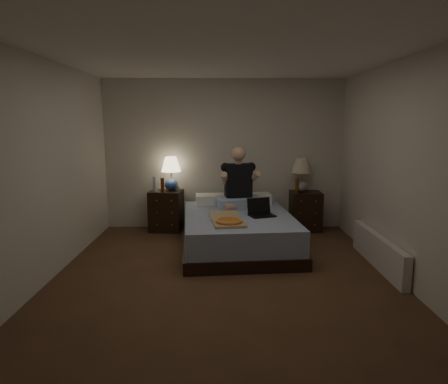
{
  "coord_description": "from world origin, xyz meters",
  "views": [
    {
      "loc": [
        -0.02,
        -4.47,
        1.79
      ],
      "look_at": [
        0.0,
        0.9,
        0.85
      ],
      "focal_mm": 32.0,
      "sensor_mm": 36.0,
      "label": 1
    }
  ],
  "objects_px": {
    "beer_bottle_left": "(162,185)",
    "beer_bottle_right": "(297,186)",
    "lamp_right": "(301,175)",
    "soda_can": "(177,188)",
    "pizza_box": "(229,222)",
    "bed": "(238,231)",
    "water_bottle": "(155,184)",
    "person": "(239,178)",
    "nightstand_right": "(305,211)",
    "laptop": "(262,208)",
    "radiator": "(378,251)",
    "lamp_left": "(171,174)",
    "nightstand_left": "(166,210)"
  },
  "relations": [
    {
      "from": "bed",
      "to": "nightstand_left",
      "type": "xyz_separation_m",
      "value": [
        -1.16,
        0.99,
        0.09
      ]
    },
    {
      "from": "radiator",
      "to": "soda_can",
      "type": "bearing_deg",
      "value": 148.05
    },
    {
      "from": "nightstand_left",
      "to": "laptop",
      "type": "relative_size",
      "value": 1.98
    },
    {
      "from": "nightstand_right",
      "to": "pizza_box",
      "type": "relative_size",
      "value": 0.86
    },
    {
      "from": "bed",
      "to": "nightstand_right",
      "type": "xyz_separation_m",
      "value": [
        1.17,
        0.99,
        0.08
      ]
    },
    {
      "from": "nightstand_left",
      "to": "lamp_right",
      "type": "distance_m",
      "value": 2.32
    },
    {
      "from": "nightstand_left",
      "to": "water_bottle",
      "type": "height_order",
      "value": "water_bottle"
    },
    {
      "from": "beer_bottle_left",
      "to": "laptop",
      "type": "distance_m",
      "value": 1.81
    },
    {
      "from": "beer_bottle_right",
      "to": "person",
      "type": "bearing_deg",
      "value": -153.98
    },
    {
      "from": "lamp_left",
      "to": "laptop",
      "type": "bearing_deg",
      "value": -38.28
    },
    {
      "from": "nightstand_right",
      "to": "beer_bottle_right",
      "type": "bearing_deg",
      "value": -154.94
    },
    {
      "from": "laptop",
      "to": "beer_bottle_right",
      "type": "bearing_deg",
      "value": 37.91
    },
    {
      "from": "person",
      "to": "beer_bottle_left",
      "type": "bearing_deg",
      "value": 152.01
    },
    {
      "from": "water_bottle",
      "to": "person",
      "type": "distance_m",
      "value": 1.43
    },
    {
      "from": "beer_bottle_left",
      "to": "beer_bottle_right",
      "type": "bearing_deg",
      "value": 1.76
    },
    {
      "from": "pizza_box",
      "to": "bed",
      "type": "bearing_deg",
      "value": 69.42
    },
    {
      "from": "nightstand_right",
      "to": "laptop",
      "type": "bearing_deg",
      "value": -126.16
    },
    {
      "from": "soda_can",
      "to": "pizza_box",
      "type": "bearing_deg",
      "value": -61.29
    },
    {
      "from": "beer_bottle_right",
      "to": "person",
      "type": "distance_m",
      "value": 1.1
    },
    {
      "from": "water_bottle",
      "to": "laptop",
      "type": "relative_size",
      "value": 0.74
    },
    {
      "from": "soda_can",
      "to": "lamp_right",
      "type": "bearing_deg",
      "value": 1.81
    },
    {
      "from": "nightstand_right",
      "to": "pizza_box",
      "type": "xyz_separation_m",
      "value": [
        -1.3,
        -1.58,
        0.21
      ]
    },
    {
      "from": "lamp_right",
      "to": "pizza_box",
      "type": "height_order",
      "value": "lamp_right"
    },
    {
      "from": "soda_can",
      "to": "nightstand_left",
      "type": "bearing_deg",
      "value": 161.3
    },
    {
      "from": "nightstand_right",
      "to": "lamp_right",
      "type": "xyz_separation_m",
      "value": [
        -0.09,
        0.0,
        0.61
      ]
    },
    {
      "from": "pizza_box",
      "to": "nightstand_left",
      "type": "bearing_deg",
      "value": 115.24
    },
    {
      "from": "water_bottle",
      "to": "lamp_right",
      "type": "bearing_deg",
      "value": 2.47
    },
    {
      "from": "beer_bottle_right",
      "to": "lamp_right",
      "type": "bearing_deg",
      "value": 43.33
    },
    {
      "from": "beer_bottle_left",
      "to": "beer_bottle_right",
      "type": "xyz_separation_m",
      "value": [
        2.2,
        0.07,
        -0.02
      ]
    },
    {
      "from": "water_bottle",
      "to": "beer_bottle_right",
      "type": "bearing_deg",
      "value": 0.74
    },
    {
      "from": "water_bottle",
      "to": "person",
      "type": "relative_size",
      "value": 0.27
    },
    {
      "from": "soda_can",
      "to": "person",
      "type": "height_order",
      "value": "person"
    },
    {
      "from": "nightstand_right",
      "to": "water_bottle",
      "type": "distance_m",
      "value": 2.53
    },
    {
      "from": "soda_can",
      "to": "beer_bottle_left",
      "type": "xyz_separation_m",
      "value": [
        -0.22,
        -0.08,
        0.06
      ]
    },
    {
      "from": "soda_can",
      "to": "laptop",
      "type": "height_order",
      "value": "soda_can"
    },
    {
      "from": "lamp_left",
      "to": "person",
      "type": "height_order",
      "value": "person"
    },
    {
      "from": "soda_can",
      "to": "beer_bottle_left",
      "type": "bearing_deg",
      "value": -161.14
    },
    {
      "from": "nightstand_right",
      "to": "beer_bottle_left",
      "type": "relative_size",
      "value": 2.83
    },
    {
      "from": "bed",
      "to": "beer_bottle_left",
      "type": "relative_size",
      "value": 8.67
    },
    {
      "from": "lamp_left",
      "to": "beer_bottle_left",
      "type": "xyz_separation_m",
      "value": [
        -0.13,
        -0.14,
        -0.17
      ]
    },
    {
      "from": "lamp_left",
      "to": "pizza_box",
      "type": "relative_size",
      "value": 0.74
    },
    {
      "from": "person",
      "to": "radiator",
      "type": "xyz_separation_m",
      "value": [
        1.7,
        -1.2,
        -0.76
      ]
    },
    {
      "from": "lamp_right",
      "to": "soda_can",
      "type": "height_order",
      "value": "lamp_right"
    },
    {
      "from": "nightstand_right",
      "to": "lamp_left",
      "type": "distance_m",
      "value": 2.32
    },
    {
      "from": "beer_bottle_right",
      "to": "radiator",
      "type": "xyz_separation_m",
      "value": [
        0.73,
        -1.67,
        -0.57
      ]
    },
    {
      "from": "beer_bottle_left",
      "to": "laptop",
      "type": "xyz_separation_m",
      "value": [
        1.53,
        -0.96,
        -0.17
      ]
    },
    {
      "from": "water_bottle",
      "to": "beer_bottle_right",
      "type": "distance_m",
      "value": 2.32
    },
    {
      "from": "lamp_right",
      "to": "beer_bottle_left",
      "type": "distance_m",
      "value": 2.28
    },
    {
      "from": "person",
      "to": "lamp_right",
      "type": "bearing_deg",
      "value": 18.02
    },
    {
      "from": "water_bottle",
      "to": "person",
      "type": "bearing_deg",
      "value": -18.25
    }
  ]
}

